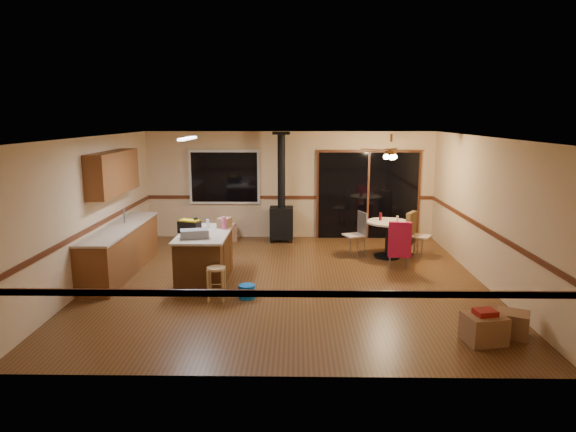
{
  "coord_description": "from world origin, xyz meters",
  "views": [
    {
      "loc": [
        0.15,
        -8.95,
        2.94
      ],
      "look_at": [
        0.0,
        0.3,
        1.15
      ],
      "focal_mm": 32.0,
      "sensor_mm": 36.0,
      "label": 1
    }
  ],
  "objects_px": {
    "wood_stove": "(282,211)",
    "chair_right": "(412,228)",
    "blue_bucket": "(247,292)",
    "kitchen_island": "(205,257)",
    "toolbox_black": "(190,227)",
    "bar_stool": "(216,284)",
    "box_under_window": "(228,233)",
    "box_corner_b": "(512,324)",
    "toolbox_grey": "(194,234)",
    "chair_near": "(400,240)",
    "dining_table": "(388,233)",
    "chair_left": "(359,229)",
    "box_corner_a": "(484,329)"
  },
  "relations": [
    {
      "from": "kitchen_island",
      "to": "toolbox_black",
      "type": "xyz_separation_m",
      "value": [
        -0.25,
        -0.03,
        0.55
      ]
    },
    {
      "from": "toolbox_grey",
      "to": "kitchen_island",
      "type": "bearing_deg",
      "value": 77.86
    },
    {
      "from": "blue_bucket",
      "to": "dining_table",
      "type": "xyz_separation_m",
      "value": [
        2.75,
        2.57,
        0.42
      ]
    },
    {
      "from": "chair_near",
      "to": "chair_right",
      "type": "relative_size",
      "value": 1.0
    },
    {
      "from": "box_corner_a",
      "to": "box_corner_b",
      "type": "bearing_deg",
      "value": 24.53
    },
    {
      "from": "chair_left",
      "to": "box_corner_a",
      "type": "height_order",
      "value": "chair_left"
    },
    {
      "from": "bar_stool",
      "to": "dining_table",
      "type": "relative_size",
      "value": 0.61
    },
    {
      "from": "toolbox_black",
      "to": "bar_stool",
      "type": "bearing_deg",
      "value": -57.55
    },
    {
      "from": "toolbox_grey",
      "to": "box_under_window",
      "type": "distance_m",
      "value": 3.61
    },
    {
      "from": "kitchen_island",
      "to": "blue_bucket",
      "type": "bearing_deg",
      "value": -47.36
    },
    {
      "from": "toolbox_grey",
      "to": "box_corner_a",
      "type": "relative_size",
      "value": 0.95
    },
    {
      "from": "dining_table",
      "to": "wood_stove",
      "type": "bearing_deg",
      "value": 148.73
    },
    {
      "from": "box_under_window",
      "to": "box_corner_b",
      "type": "relative_size",
      "value": 1.1
    },
    {
      "from": "dining_table",
      "to": "chair_near",
      "type": "height_order",
      "value": "chair_near"
    },
    {
      "from": "wood_stove",
      "to": "chair_near",
      "type": "distance_m",
      "value": 3.28
    },
    {
      "from": "kitchen_island",
      "to": "blue_bucket",
      "type": "xyz_separation_m",
      "value": [
        0.84,
        -0.91,
        -0.34
      ]
    },
    {
      "from": "wood_stove",
      "to": "blue_bucket",
      "type": "xyz_separation_m",
      "value": [
        -0.46,
        -3.96,
        -0.62
      ]
    },
    {
      "from": "dining_table",
      "to": "box_under_window",
      "type": "bearing_deg",
      "value": 158.18
    },
    {
      "from": "toolbox_black",
      "to": "box_corner_b",
      "type": "bearing_deg",
      "value": -25.27
    },
    {
      "from": "bar_stool",
      "to": "chair_right",
      "type": "height_order",
      "value": "chair_right"
    },
    {
      "from": "wood_stove",
      "to": "chair_near",
      "type": "relative_size",
      "value": 3.6
    },
    {
      "from": "bar_stool",
      "to": "box_under_window",
      "type": "xyz_separation_m",
      "value": [
        -0.37,
        4.09,
        -0.09
      ]
    },
    {
      "from": "dining_table",
      "to": "chair_right",
      "type": "bearing_deg",
      "value": 14.67
    },
    {
      "from": "wood_stove",
      "to": "box_corner_b",
      "type": "bearing_deg",
      "value": -58.45
    },
    {
      "from": "box_under_window",
      "to": "box_corner_a",
      "type": "bearing_deg",
      "value": -53.62
    },
    {
      "from": "wood_stove",
      "to": "toolbox_grey",
      "type": "bearing_deg",
      "value": -111.83
    },
    {
      "from": "bar_stool",
      "to": "chair_left",
      "type": "bearing_deg",
      "value": 46.66
    },
    {
      "from": "chair_right",
      "to": "chair_near",
      "type": "bearing_deg",
      "value": -114.55
    },
    {
      "from": "bar_stool",
      "to": "chair_near",
      "type": "relative_size",
      "value": 0.79
    },
    {
      "from": "bar_stool",
      "to": "dining_table",
      "type": "xyz_separation_m",
      "value": [
        3.23,
        2.65,
        0.26
      ]
    },
    {
      "from": "wood_stove",
      "to": "chair_right",
      "type": "relative_size",
      "value": 3.6
    },
    {
      "from": "toolbox_grey",
      "to": "bar_stool",
      "type": "height_order",
      "value": "toolbox_grey"
    },
    {
      "from": "wood_stove",
      "to": "toolbox_grey",
      "type": "relative_size",
      "value": 5.31
    },
    {
      "from": "kitchen_island",
      "to": "chair_near",
      "type": "height_order",
      "value": "chair_near"
    },
    {
      "from": "box_under_window",
      "to": "box_corner_b",
      "type": "bearing_deg",
      "value": -49.65
    },
    {
      "from": "blue_bucket",
      "to": "box_under_window",
      "type": "bearing_deg",
      "value": 101.96
    },
    {
      "from": "toolbox_black",
      "to": "box_corner_a",
      "type": "relative_size",
      "value": 0.77
    },
    {
      "from": "toolbox_black",
      "to": "bar_stool",
      "type": "distance_m",
      "value": 1.35
    },
    {
      "from": "kitchen_island",
      "to": "box_corner_b",
      "type": "bearing_deg",
      "value": -26.81
    },
    {
      "from": "chair_left",
      "to": "toolbox_grey",
      "type": "bearing_deg",
      "value": -144.25
    },
    {
      "from": "box_under_window",
      "to": "chair_left",
      "type": "bearing_deg",
      "value": -23.51
    },
    {
      "from": "wood_stove",
      "to": "blue_bucket",
      "type": "bearing_deg",
      "value": -96.6
    },
    {
      "from": "chair_left",
      "to": "box_corner_a",
      "type": "relative_size",
      "value": 1.04
    },
    {
      "from": "kitchen_island",
      "to": "box_corner_a",
      "type": "xyz_separation_m",
      "value": [
        4.14,
        -2.53,
        -0.26
      ]
    },
    {
      "from": "kitchen_island",
      "to": "bar_stool",
      "type": "xyz_separation_m",
      "value": [
        0.36,
        -0.99,
        -0.18
      ]
    },
    {
      "from": "blue_bucket",
      "to": "chair_left",
      "type": "xyz_separation_m",
      "value": [
        2.15,
        2.71,
        0.48
      ]
    },
    {
      "from": "chair_right",
      "to": "toolbox_grey",
      "type": "bearing_deg",
      "value": -152.25
    },
    {
      "from": "chair_right",
      "to": "box_under_window",
      "type": "bearing_deg",
      "value": 162.58
    },
    {
      "from": "kitchen_island",
      "to": "toolbox_black",
      "type": "relative_size",
      "value": 4.38
    },
    {
      "from": "toolbox_grey",
      "to": "box_corner_a",
      "type": "distance_m",
      "value": 4.79
    }
  ]
}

